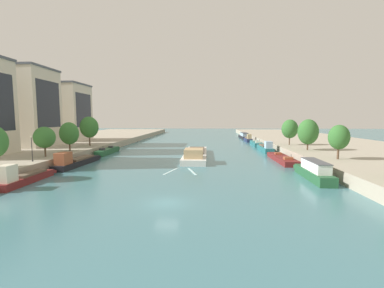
% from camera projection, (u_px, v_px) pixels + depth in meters
% --- Properties ---
extents(ground_plane, '(400.00, 400.00, 0.00)m').
position_uv_depth(ground_plane, '(167.00, 203.00, 28.09)').
color(ground_plane, '#42757F').
extents(quay_left, '(36.00, 170.00, 1.89)m').
position_uv_depth(quay_left, '(68.00, 143.00, 84.94)').
color(quay_left, '#A89E89').
rests_on(quay_left, ground).
extents(quay_right, '(36.00, 170.00, 1.89)m').
position_uv_depth(quay_right, '(325.00, 145.00, 80.33)').
color(quay_right, '#A89E89').
rests_on(quay_right, ground).
extents(barge_midriver, '(5.09, 24.95, 2.93)m').
position_uv_depth(barge_midriver, '(195.00, 154.00, 59.76)').
color(barge_midriver, silver).
rests_on(barge_midriver, ground).
extents(wake_behind_barge, '(5.60, 5.88, 0.03)m').
position_uv_depth(wake_behind_barge, '(182.00, 171.00, 44.69)').
color(wake_behind_barge, silver).
rests_on(wake_behind_barge, ground).
extents(moored_boat_left_upstream, '(2.10, 11.13, 3.18)m').
position_uv_depth(moored_boat_left_upstream, '(24.00, 177.00, 36.17)').
color(moored_boat_left_upstream, maroon).
rests_on(moored_boat_left_upstream, ground).
extents(moored_boat_left_second, '(3.02, 14.70, 3.10)m').
position_uv_depth(moored_boat_left_second, '(76.00, 161.00, 49.72)').
color(moored_boat_left_second, black).
rests_on(moored_boat_left_second, ground).
extents(moored_boat_left_downstream, '(2.23, 12.37, 2.41)m').
position_uv_depth(moored_boat_left_downstream, '(108.00, 151.00, 66.85)').
color(moored_boat_left_downstream, '#235633').
rests_on(moored_boat_left_downstream, ground).
extents(moored_boat_right_downstream, '(2.64, 11.81, 2.86)m').
position_uv_depth(moored_boat_right_downstream, '(314.00, 171.00, 39.03)').
color(moored_boat_right_downstream, '#235633').
rests_on(moored_boat_right_downstream, ground).
extents(moored_boat_right_upstream, '(3.12, 15.42, 2.13)m').
position_uv_depth(moored_boat_right_upstream, '(282.00, 159.00, 55.26)').
color(moored_boat_right_upstream, maroon).
rests_on(moored_boat_right_upstream, ground).
extents(moored_boat_right_midway, '(2.36, 12.54, 3.13)m').
position_uv_depth(moored_boat_right_midway, '(265.00, 148.00, 70.81)').
color(moored_boat_right_midway, '#23666B').
rests_on(moored_boat_right_midway, ground).
extents(moored_boat_right_far, '(3.15, 13.30, 2.36)m').
position_uv_depth(moored_boat_right_far, '(256.00, 144.00, 86.52)').
color(moored_boat_right_far, '#23666B').
rests_on(moored_boat_right_far, ground).
extents(moored_boat_right_lone, '(2.14, 10.61, 3.07)m').
position_uv_depth(moored_boat_right_lone, '(248.00, 139.00, 101.24)').
color(moored_boat_right_lone, '#1E284C').
rests_on(moored_boat_right_lone, ground).
extents(moored_boat_right_gap_after, '(2.97, 16.85, 2.61)m').
position_uv_depth(moored_boat_right_gap_after, '(244.00, 136.00, 117.05)').
color(moored_boat_right_gap_after, black).
rests_on(moored_boat_right_gap_after, ground).
extents(tree_left_distant, '(3.81, 3.81, 5.60)m').
position_uv_depth(tree_left_distant, '(44.00, 137.00, 48.66)').
color(tree_left_distant, brown).
rests_on(tree_left_distant, quay_left).
extents(tree_left_nearest, '(4.07, 4.07, 6.29)m').
position_uv_depth(tree_left_nearest, '(69.00, 133.00, 57.58)').
color(tree_left_nearest, brown).
rests_on(tree_left_nearest, quay_left).
extents(tree_left_second, '(4.65, 4.65, 7.56)m').
position_uv_depth(tree_left_second, '(89.00, 127.00, 67.81)').
color(tree_left_second, brown).
rests_on(tree_left_second, quay_left).
extents(tree_right_second, '(3.47, 3.47, 6.04)m').
position_uv_depth(tree_right_second, '(339.00, 137.00, 45.52)').
color(tree_right_second, brown).
rests_on(tree_right_second, quay_right).
extents(tree_right_nearest, '(4.45, 4.45, 6.94)m').
position_uv_depth(tree_right_nearest, '(308.00, 132.00, 58.54)').
color(tree_right_nearest, brown).
rests_on(tree_right_nearest, quay_right).
extents(tree_right_past_mid, '(4.22, 4.22, 6.81)m').
position_uv_depth(tree_right_past_mid, '(290.00, 129.00, 69.84)').
color(tree_right_past_mid, brown).
rests_on(tree_right_past_mid, quay_right).
extents(lamppost_left_bank, '(0.28, 0.28, 4.21)m').
position_uv_depth(lamppost_left_bank, '(32.00, 148.00, 43.31)').
color(lamppost_left_bank, black).
rests_on(lamppost_left_bank, quay_left).
extents(building_left_far_end, '(14.69, 12.31, 19.86)m').
position_uv_depth(building_left_far_end, '(22.00, 107.00, 66.21)').
color(building_left_far_end, beige).
rests_on(building_left_far_end, quay_left).
extents(building_left_middle, '(15.84, 13.00, 18.09)m').
position_uv_depth(building_left_middle, '(61.00, 112.00, 83.81)').
color(building_left_middle, beige).
rests_on(building_left_middle, quay_left).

